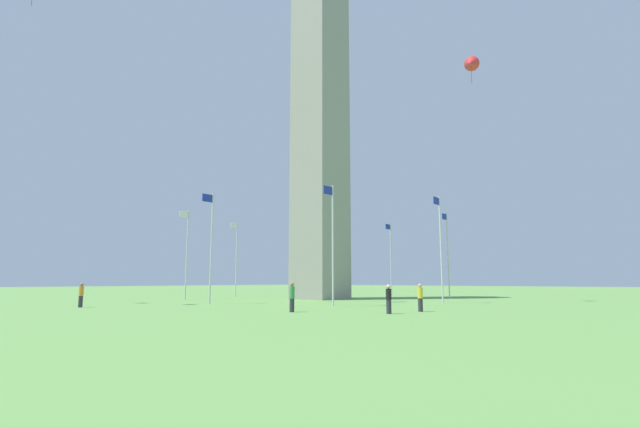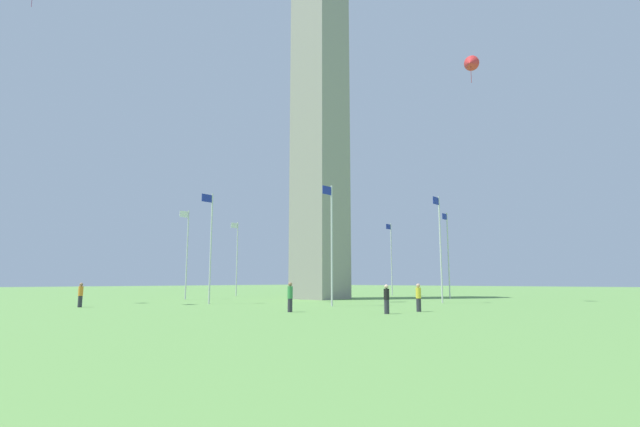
{
  "view_description": "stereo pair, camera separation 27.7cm",
  "coord_description": "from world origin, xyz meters",
  "px_view_note": "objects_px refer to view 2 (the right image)",
  "views": [
    {
      "loc": [
        36.83,
        31.96,
        1.87
      ],
      "look_at": [
        0.0,
        0.0,
        8.92
      ],
      "focal_mm": 26.16,
      "sensor_mm": 36.0,
      "label": 1
    },
    {
      "loc": [
        36.64,
        32.17,
        1.87
      ],
      "look_at": [
        0.0,
        0.0,
        8.92
      ],
      "focal_mm": 26.16,
      "sensor_mm": 36.0,
      "label": 2
    }
  ],
  "objects_px": {
    "flagpole_ne": "(331,239)",
    "flagpole_w": "(237,256)",
    "obelisk_monument": "(320,104)",
    "flagpole_e": "(440,244)",
    "flagpole_se": "(448,251)",
    "person_black_shirt": "(387,299)",
    "flagpole_nw": "(187,250)",
    "flagpole_n": "(210,243)",
    "flagpole_sw": "(313,257)",
    "kite_red_delta": "(471,63)",
    "person_green_shirt": "(290,297)",
    "person_orange_shirt": "(81,295)",
    "flagpole_s": "(391,256)",
    "person_yellow_shirt": "(419,298)"
  },
  "relations": [
    {
      "from": "flagpole_s",
      "to": "person_black_shirt",
      "type": "distance_m",
      "value": 32.73
    },
    {
      "from": "obelisk_monument",
      "to": "kite_red_delta",
      "type": "xyz_separation_m",
      "value": [
        -2.99,
        15.88,
        0.71
      ]
    },
    {
      "from": "flagpole_ne",
      "to": "flagpole_se",
      "type": "height_order",
      "value": "same"
    },
    {
      "from": "flagpole_se",
      "to": "person_black_shirt",
      "type": "xyz_separation_m",
      "value": [
        23.5,
        7.55,
        -4.13
      ]
    },
    {
      "from": "flagpole_ne",
      "to": "person_yellow_shirt",
      "type": "bearing_deg",
      "value": 81.06
    },
    {
      "from": "flagpole_nw",
      "to": "flagpole_e",
      "type": "bearing_deg",
      "value": 112.5
    },
    {
      "from": "flagpole_se",
      "to": "person_yellow_shirt",
      "type": "xyz_separation_m",
      "value": [
        20.62,
        7.98,
        -4.11
      ]
    },
    {
      "from": "flagpole_nw",
      "to": "kite_red_delta",
      "type": "height_order",
      "value": "kite_red_delta"
    },
    {
      "from": "person_orange_shirt",
      "to": "flagpole_s",
      "type": "bearing_deg",
      "value": -19.72
    },
    {
      "from": "person_yellow_shirt",
      "to": "person_black_shirt",
      "type": "bearing_deg",
      "value": 125.03
    },
    {
      "from": "flagpole_se",
      "to": "person_yellow_shirt",
      "type": "bearing_deg",
      "value": 21.14
    },
    {
      "from": "person_orange_shirt",
      "to": "flagpole_w",
      "type": "bearing_deg",
      "value": 10.43
    },
    {
      "from": "flagpole_ne",
      "to": "flagpole_e",
      "type": "distance_m",
      "value": 10.48
    },
    {
      "from": "flagpole_nw",
      "to": "person_black_shirt",
      "type": "height_order",
      "value": "flagpole_nw"
    },
    {
      "from": "person_orange_shirt",
      "to": "kite_red_delta",
      "type": "distance_m",
      "value": 38.0
    },
    {
      "from": "flagpole_ne",
      "to": "flagpole_nw",
      "type": "bearing_deg",
      "value": -90.0
    },
    {
      "from": "flagpole_ne",
      "to": "flagpole_e",
      "type": "bearing_deg",
      "value": 157.5
    },
    {
      "from": "flagpole_ne",
      "to": "person_yellow_shirt",
      "type": "height_order",
      "value": "flagpole_ne"
    },
    {
      "from": "flagpole_s",
      "to": "person_black_shirt",
      "type": "xyz_separation_m",
      "value": [
        27.52,
        17.24,
        -4.13
      ]
    },
    {
      "from": "flagpole_sw",
      "to": "flagpole_w",
      "type": "xyz_separation_m",
      "value": [
        9.68,
        -4.01,
        0.0
      ]
    },
    {
      "from": "obelisk_monument",
      "to": "kite_red_delta",
      "type": "bearing_deg",
      "value": 100.67
    },
    {
      "from": "person_orange_shirt",
      "to": "person_black_shirt",
      "type": "height_order",
      "value": "person_orange_shirt"
    },
    {
      "from": "flagpole_n",
      "to": "flagpole_sw",
      "type": "xyz_separation_m",
      "value": [
        -23.38,
        -9.68,
        0.0
      ]
    },
    {
      "from": "flagpole_sw",
      "to": "flagpole_nw",
      "type": "xyz_separation_m",
      "value": [
        19.37,
        -0.0,
        0.0
      ]
    },
    {
      "from": "flagpole_sw",
      "to": "person_green_shirt",
      "type": "xyz_separation_m",
      "value": [
        26.02,
        21.67,
        -4.07
      ]
    },
    {
      "from": "flagpole_n",
      "to": "kite_red_delta",
      "type": "relative_size",
      "value": 3.24
    },
    {
      "from": "flagpole_s",
      "to": "flagpole_nw",
      "type": "height_order",
      "value": "same"
    },
    {
      "from": "obelisk_monument",
      "to": "flagpole_ne",
      "type": "height_order",
      "value": "obelisk_monument"
    },
    {
      "from": "flagpole_s",
      "to": "flagpole_w",
      "type": "relative_size",
      "value": 1.0
    },
    {
      "from": "flagpole_ne",
      "to": "flagpole_w",
      "type": "height_order",
      "value": "same"
    },
    {
      "from": "flagpole_e",
      "to": "person_black_shirt",
      "type": "height_order",
      "value": "flagpole_e"
    },
    {
      "from": "flagpole_se",
      "to": "kite_red_delta",
      "type": "bearing_deg",
      "value": 43.03
    },
    {
      "from": "flagpole_s",
      "to": "person_orange_shirt",
      "type": "xyz_separation_m",
      "value": [
        36.28,
        -2.81,
        -4.1
      ]
    },
    {
      "from": "flagpole_s",
      "to": "person_yellow_shirt",
      "type": "xyz_separation_m",
      "value": [
        24.63,
        17.66,
        -4.11
      ]
    },
    {
      "from": "flagpole_ne",
      "to": "person_green_shirt",
      "type": "relative_size",
      "value": 5.13
    },
    {
      "from": "obelisk_monument",
      "to": "flagpole_se",
      "type": "height_order",
      "value": "obelisk_monument"
    },
    {
      "from": "obelisk_monument",
      "to": "person_green_shirt",
      "type": "bearing_deg",
      "value": 36.17
    },
    {
      "from": "person_black_shirt",
      "to": "flagpole_s",
      "type": "bearing_deg",
      "value": -10.86
    },
    {
      "from": "flagpole_n",
      "to": "flagpole_nw",
      "type": "relative_size",
      "value": 1.0
    },
    {
      "from": "flagpole_n",
      "to": "person_black_shirt",
      "type": "bearing_deg",
      "value": 89.58
    },
    {
      "from": "flagpole_sw",
      "to": "kite_red_delta",
      "type": "relative_size",
      "value": 3.24
    },
    {
      "from": "flagpole_ne",
      "to": "flagpole_nw",
      "type": "relative_size",
      "value": 1.0
    },
    {
      "from": "flagpole_sw",
      "to": "flagpole_nw",
      "type": "distance_m",
      "value": 19.37
    },
    {
      "from": "obelisk_monument",
      "to": "flagpole_ne",
      "type": "bearing_deg",
      "value": 44.84
    },
    {
      "from": "person_black_shirt",
      "to": "flagpole_ne",
      "type": "bearing_deg",
      "value": 18.36
    },
    {
      "from": "flagpole_sw",
      "to": "person_green_shirt",
      "type": "bearing_deg",
      "value": 39.79
    },
    {
      "from": "obelisk_monument",
      "to": "flagpole_e",
      "type": "height_order",
      "value": "obelisk_monument"
    },
    {
      "from": "flagpole_se",
      "to": "flagpole_w",
      "type": "xyz_separation_m",
      "value": [
        9.68,
        -23.38,
        0.0
      ]
    },
    {
      "from": "obelisk_monument",
      "to": "flagpole_w",
      "type": "relative_size",
      "value": 4.62
    },
    {
      "from": "flagpole_e",
      "to": "person_black_shirt",
      "type": "relative_size",
      "value": 5.5
    }
  ]
}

